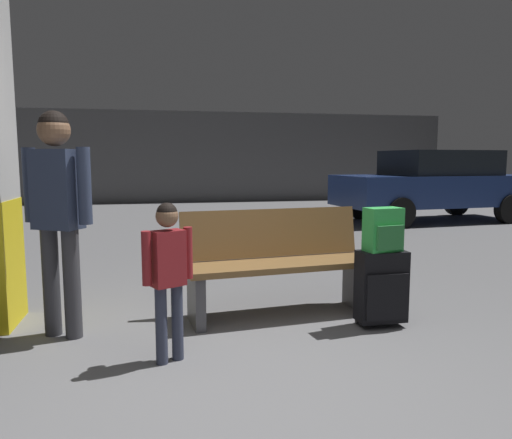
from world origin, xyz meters
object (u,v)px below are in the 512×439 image
object	(u,v)px
bench	(278,263)
parked_car_side	(434,184)
suitcase	(382,287)
child	(168,265)
adult	(57,200)
backpack_bright	(384,230)

from	to	relation	value
bench	parked_car_side	world-z (taller)	parked_car_side
bench	parked_car_side	size ratio (longest dim) A/B	0.39
suitcase	child	size ratio (longest dim) A/B	0.58
bench	adult	size ratio (longest dim) A/B	0.99
backpack_bright	adult	distance (m)	2.45
suitcase	child	xyz separation A→B (m)	(-1.66, -0.35, 0.32)
backpack_bright	parked_car_side	world-z (taller)	parked_car_side
suitcase	backpack_bright	distance (m)	0.45
parked_car_side	suitcase	bearing A→B (deg)	-124.71
suitcase	bench	bearing A→B (deg)	146.44
bench	parked_car_side	xyz separation A→B (m)	(4.86, 5.50, 0.36)
bench	backpack_bright	distance (m)	0.93
parked_car_side	backpack_bright	bearing A→B (deg)	-124.70
backpack_bright	child	size ratio (longest dim) A/B	0.33
adult	parked_car_side	world-z (taller)	adult
backpack_bright	parked_car_side	distance (m)	7.27
bench	adult	world-z (taller)	adult
suitcase	parked_car_side	xyz separation A→B (m)	(4.14, 5.97, 0.48)
backpack_bright	adult	bearing A→B (deg)	173.36
suitcase	backpack_bright	size ratio (longest dim) A/B	1.78
child	adult	bearing A→B (deg)	140.55
bench	parked_car_side	distance (m)	7.35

